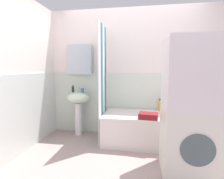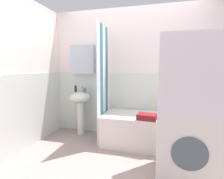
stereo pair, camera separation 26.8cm
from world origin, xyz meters
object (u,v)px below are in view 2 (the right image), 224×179
at_px(body_wash_bottle, 184,107).
at_px(lotion_bottle, 173,107).
at_px(bathtub, 146,130).
at_px(toothbrush_cup, 85,90).
at_px(towel_folded, 147,117).
at_px(shampoo_bottle, 178,107).
at_px(conditioner_bottle, 162,106).
at_px(washer_dryer_stack, 186,110).
at_px(sink, 80,103).
at_px(soap_dispenser, 76,89).

height_order(body_wash_bottle, lotion_bottle, body_wash_bottle).
relative_size(bathtub, lotion_bottle, 7.39).
xyz_separation_m(toothbrush_cup, towel_folded, (1.22, -0.47, -0.32)).
distance_m(body_wash_bottle, shampoo_bottle, 0.10).
bearing_deg(conditioner_bottle, lotion_bottle, -2.88).
bearing_deg(toothbrush_cup, lotion_bottle, 2.64).
relative_size(conditioner_bottle, washer_dryer_stack, 0.14).
bearing_deg(toothbrush_cup, bathtub, -10.41).
bearing_deg(bathtub, conditioner_bottle, 49.99).
bearing_deg(conditioner_bottle, sink, -175.22).
bearing_deg(towel_folded, washer_dryer_stack, -50.87).
xyz_separation_m(shampoo_bottle, towel_folded, (-0.50, -0.56, -0.05)).
bearing_deg(sink, towel_folded, -18.42).
xyz_separation_m(soap_dispenser, shampoo_bottle, (1.91, 0.09, -0.28)).
height_order(toothbrush_cup, body_wash_bottle, toothbrush_cup).
height_order(shampoo_bottle, conditioner_bottle, conditioner_bottle).
relative_size(bathtub, washer_dryer_stack, 0.89).
height_order(soap_dispenser, bathtub, soap_dispenser).
distance_m(sink, body_wash_bottle, 1.91).
xyz_separation_m(body_wash_bottle, washer_dryer_stack, (-0.14, -1.12, 0.19)).
height_order(lotion_bottle, washer_dryer_stack, washer_dryer_stack).
bearing_deg(sink, washer_dryer_stack, -29.62).
relative_size(lotion_bottle, towel_folded, 0.69).
relative_size(sink, lotion_bottle, 4.19).
distance_m(soap_dispenser, washer_dryer_stack, 2.14).
distance_m(bathtub, towel_folded, 0.39).
xyz_separation_m(conditioner_bottle, washer_dryer_stack, (0.23, -1.13, 0.20)).
bearing_deg(soap_dispenser, towel_folded, -18.26).
bearing_deg(lotion_bottle, soap_dispenser, -177.29).
bearing_deg(conditioner_bottle, bathtub, -130.01).
xyz_separation_m(bathtub, body_wash_bottle, (0.63, 0.30, 0.37)).
bearing_deg(soap_dispenser, lotion_bottle, 2.71).
distance_m(soap_dispenser, lotion_bottle, 1.85).
distance_m(toothbrush_cup, bathtub, 1.37).
distance_m(bathtub, body_wash_bottle, 0.79).
xyz_separation_m(toothbrush_cup, lotion_bottle, (1.65, 0.08, -0.27)).
distance_m(soap_dispenser, body_wash_bottle, 2.03).
xyz_separation_m(sink, body_wash_bottle, (1.90, 0.12, 0.02)).
bearing_deg(lotion_bottle, shampoo_bottle, 3.39).
bearing_deg(toothbrush_cup, towel_folded, -21.22).
relative_size(sink, towel_folded, 2.89).
relative_size(body_wash_bottle, shampoo_bottle, 1.20).
distance_m(toothbrush_cup, lotion_bottle, 1.67).
relative_size(sink, washer_dryer_stack, 0.51).
bearing_deg(washer_dryer_stack, shampoo_bottle, 87.88).
relative_size(body_wash_bottle, washer_dryer_stack, 0.15).
distance_m(lotion_bottle, conditioner_bottle, 0.19).
height_order(towel_folded, washer_dryer_stack, washer_dryer_stack).
bearing_deg(washer_dryer_stack, bathtub, 120.48).
relative_size(soap_dispenser, body_wash_bottle, 0.58).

